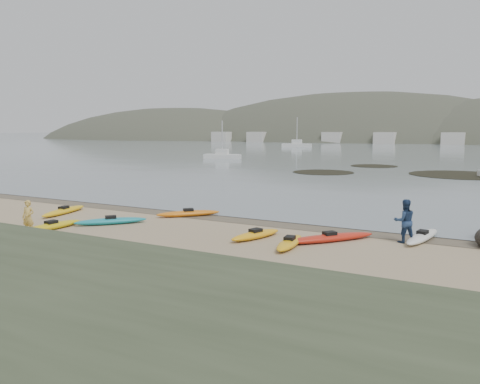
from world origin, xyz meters
The scene contains 9 objects.
ground centered at (0.00, 0.00, 0.00)m, with size 600.00×600.00×0.00m, color tan.
wet_sand centered at (0.00, -0.30, 0.00)m, with size 60.00×60.00×0.00m, color brown.
water centered at (0.00, 300.00, 0.01)m, with size 1200.00×1200.00×0.00m, color slate.
kayaks centered at (-0.11, -3.53, 0.17)m, with size 21.13×9.97×0.34m.
person_west centered at (-6.98, -8.39, 0.83)m, with size 0.61×0.40×1.66m, color #D2AF54.
person_east centered at (9.12, -1.63, 0.97)m, with size 0.95×0.74×1.95m, color navy.
kelp_mats centered at (4.06, 33.95, 0.03)m, with size 23.28×18.94×0.04m.
moored_boats centered at (9.60, 83.35, 0.54)m, with size 99.08×94.51×1.20m.
far_town centered at (6.00, 145.00, 2.00)m, with size 199.00×5.00×4.00m.
Camera 1 is at (12.25, -22.98, 4.99)m, focal length 35.00 mm.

